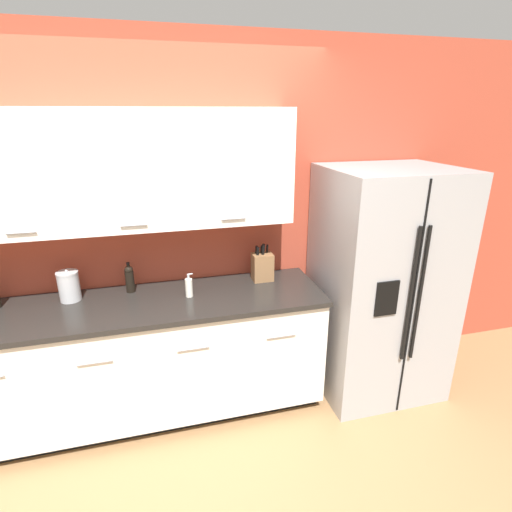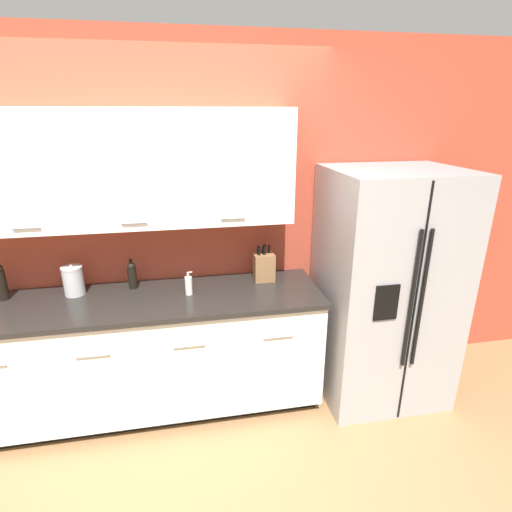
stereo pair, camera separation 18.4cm
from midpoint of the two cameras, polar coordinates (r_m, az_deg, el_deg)
ground_plane at (r=2.75m, az=-13.59°, el=-30.24°), size 14.00×14.00×0.00m
wall_back at (r=2.89m, az=-17.16°, el=5.74°), size 10.00×0.39×2.60m
counter_unit at (r=3.01m, az=-16.87°, el=-13.86°), size 2.44×0.64×0.90m
refrigerator at (r=3.13m, az=15.80°, el=-3.87°), size 0.90×0.80×1.73m
knife_block at (r=2.95m, az=-0.87°, el=-1.52°), size 0.15×0.12×0.29m
soap_dispenser at (r=2.76m, az=-11.46°, el=-4.42°), size 0.05×0.05×0.17m
oil_bottle at (r=2.92m, az=-19.35°, el=-3.03°), size 0.06×0.06×0.22m
steel_canister at (r=2.96m, az=-26.80°, el=-3.87°), size 0.14×0.14×0.22m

